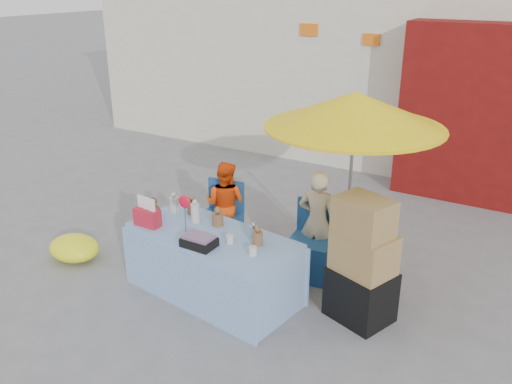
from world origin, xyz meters
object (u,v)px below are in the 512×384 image
Objects in this scene: chair_left at (220,230)px; vendor_orange at (225,204)px; vendor_beige at (317,222)px; umbrella at (355,111)px; market_table at (213,263)px; box_stack at (362,265)px; chair_right at (311,255)px.

vendor_orange reaches higher than chair_left.
umbrella is (0.30, 0.15, 1.28)m from vendor_beige.
vendor_beige reaches higher than chair_left.
umbrella reaches higher than vendor_orange.
vendor_beige reaches higher than vendor_orange.
market_table is at bearing -66.95° from chair_left.
chair_left is at bearing 165.89° from box_stack.
vendor_orange is 0.86× the size of box_stack.
box_stack is (2.03, -0.51, 0.34)m from chair_left.
chair_left is 1.25m from chair_right.
vendor_beige is (0.00, 0.13, 0.36)m from chair_right.
market_table is at bearing 109.57° from vendor_orange.
vendor_orange is at bearing 124.90° from market_table.
chair_right is 0.41× the size of umbrella.
vendor_orange is at bearing 162.36° from box_stack.
chair_left and chair_right have the same top height.
chair_left is 0.66× the size of box_stack.
chair_left is 0.70× the size of vendor_beige.
vendor_beige is (1.25, 0.13, 0.36)m from chair_left.
box_stack is (0.78, -0.64, -0.02)m from vendor_beige.
umbrella is (1.55, 0.28, 1.64)m from chair_left.
chair_left is 2.27m from umbrella.
chair_right is 0.77× the size of vendor_orange.
box_stack reaches higher than vendor_beige.
box_stack is (0.78, -0.51, 0.34)m from chair_right.
market_table is 1.16m from chair_right.
vendor_orange is at bearing -7.36° from vendor_beige.
box_stack is (2.03, -0.64, 0.04)m from vendor_orange.
market_table is 1.16m from vendor_orange.
umbrella is 1.59m from box_stack.
chair_right is 1.69m from umbrella.
market_table is 2.31× the size of chair_right.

